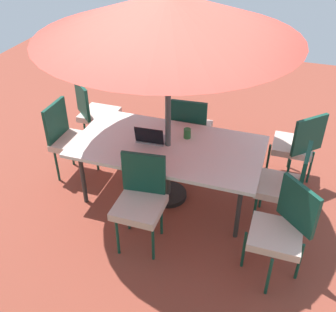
# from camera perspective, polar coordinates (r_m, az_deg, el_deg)

# --- Properties ---
(ground_plane) EXTENTS (10.00, 10.00, 0.02)m
(ground_plane) POSITION_cam_1_polar(r_m,az_deg,el_deg) (4.86, -0.00, -5.80)
(ground_plane) COLOR brown
(dining_table) EXTENTS (2.07, 1.08, 0.73)m
(dining_table) POSITION_cam_1_polar(r_m,az_deg,el_deg) (4.44, -0.00, 1.07)
(dining_table) COLOR white
(dining_table) RESTS_ON ground_plane
(patio_umbrella) EXTENTS (2.51, 2.51, 2.33)m
(patio_umbrella) POSITION_cam_1_polar(r_m,az_deg,el_deg) (3.84, -0.00, 19.21)
(patio_umbrella) COLOR #4C4C4C
(patio_umbrella) RESTS_ON ground_plane
(chair_west) EXTENTS (0.48, 0.47, 0.98)m
(chair_west) POSITION_cam_1_polar(r_m,az_deg,el_deg) (4.33, 16.31, -3.71)
(chair_west) COLOR beige
(chair_west) RESTS_ON ground_plane
(chair_southwest) EXTENTS (0.59, 0.59, 0.98)m
(chair_southwest) POSITION_cam_1_polar(r_m,az_deg,el_deg) (5.00, 17.77, 1.64)
(chair_southwest) COLOR beige
(chair_southwest) RESTS_ON ground_plane
(chair_northwest) EXTENTS (0.59, 0.59, 0.98)m
(chair_northwest) POSITION_cam_1_polar(r_m,az_deg,el_deg) (3.80, 15.79, -9.78)
(chair_northwest) COLOR beige
(chair_northwest) RESTS_ON ground_plane
(chair_south) EXTENTS (0.47, 0.48, 0.98)m
(chair_south) POSITION_cam_1_polar(r_m,az_deg,el_deg) (5.11, 3.21, 4.13)
(chair_south) COLOR beige
(chair_south) RESTS_ON ground_plane
(chair_north) EXTENTS (0.47, 0.48, 0.98)m
(chair_north) POSITION_cam_1_polar(r_m,az_deg,el_deg) (3.98, -3.90, -6.00)
(chair_north) COLOR beige
(chair_north) RESTS_ON ground_plane
(chair_southeast) EXTENTS (0.59, 0.59, 0.98)m
(chair_southeast) POSITION_cam_1_polar(r_m,az_deg,el_deg) (5.55, -10.34, 6.22)
(chair_southeast) COLOR beige
(chair_southeast) RESTS_ON ground_plane
(chair_east) EXTENTS (0.46, 0.46, 0.98)m
(chair_east) POSITION_cam_1_polar(r_m,az_deg,el_deg) (5.03, -13.80, 2.59)
(chair_east) COLOR beige
(chair_east) RESTS_ON ground_plane
(laptop) EXTENTS (0.34, 0.27, 0.21)m
(laptop) POSITION_cam_1_polar(r_m,az_deg,el_deg) (4.45, -2.42, 2.58)
(laptop) COLOR gray
(laptop) RESTS_ON dining_table
(cup) EXTENTS (0.08, 0.08, 0.11)m
(cup) POSITION_cam_1_polar(r_m,az_deg,el_deg) (4.52, 2.73, 3.22)
(cup) COLOR #286B33
(cup) RESTS_ON dining_table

